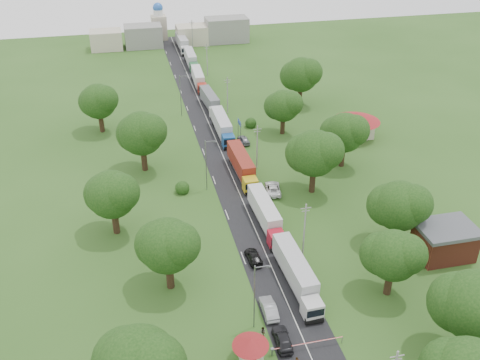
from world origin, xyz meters
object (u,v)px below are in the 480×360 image
object	(u,v)px
car_lane_mid	(269,308)
truck_0	(297,273)
boom_barrier	(297,346)
guard_booth	(251,347)
info_sign	(239,125)
car_lane_front	(282,339)

from	to	relation	value
car_lane_mid	truck_0	bearing A→B (deg)	-139.40
boom_barrier	truck_0	xyz separation A→B (m)	(3.60, 11.30, 1.32)
guard_booth	info_sign	distance (m)	61.27
info_sign	guard_booth	bearing A→B (deg)	-101.68
car_lane_front	guard_booth	bearing A→B (deg)	21.78
info_sign	car_lane_mid	distance (m)	53.67
boom_barrier	car_lane_front	distance (m)	2.05
guard_booth	truck_0	bearing A→B (deg)	50.14
boom_barrier	info_sign	bearing A→B (deg)	83.76
boom_barrier	info_sign	world-z (taller)	info_sign
info_sign	boom_barrier	bearing A→B (deg)	-96.24
guard_booth	info_sign	bearing A→B (deg)	78.32
truck_0	car_lane_mid	xyz separation A→B (m)	(-5.20, -4.30, -1.41)
info_sign	car_lane_front	distance (m)	59.08
guard_booth	car_lane_front	bearing A→B (deg)	18.67
boom_barrier	truck_0	size ratio (longest dim) A/B	0.61
car_lane_mid	info_sign	bearing A→B (deg)	-97.75
guard_booth	car_lane_front	distance (m)	4.88
info_sign	truck_0	xyz separation A→B (m)	(-2.96, -48.70, -0.79)
car_lane_front	boom_barrier	bearing A→B (deg)	136.12
truck_0	boom_barrier	bearing A→B (deg)	-107.66
boom_barrier	guard_booth	world-z (taller)	guard_booth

